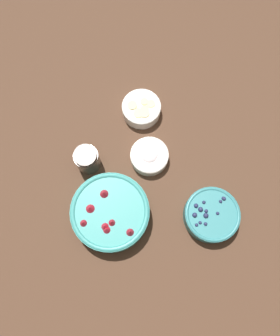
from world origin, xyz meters
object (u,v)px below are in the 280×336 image
Objects in this scene: bowl_bananas at (141,109)px; bowl_strawberries at (110,212)px; bowl_blueberries at (211,215)px; jar_chocolate at (87,160)px; bowl_cream at (150,156)px.

bowl_strawberries is at bearing 150.79° from bowl_bananas.
bowl_bananas is (0.32, -0.18, -0.01)m from bowl_strawberries.
bowl_blueberries is (-0.08, -0.30, -0.01)m from bowl_strawberries.
bowl_bananas is 1.43× the size of jar_chocolate.
bowl_strawberries reaches higher than bowl_blueberries.
bowl_blueberries is 1.84× the size of jar_chocolate.
bowl_cream is at bearing 29.69° from bowl_blueberries.
jar_chocolate reaches higher than bowl_blueberries.
jar_chocolate reaches higher than bowl_cream.
bowl_strawberries is at bearing 74.78° from bowl_blueberries.
bowl_cream is at bearing 175.72° from bowl_bananas.
bowl_bananas is at bearing -56.92° from jar_chocolate.
bowl_blueberries is 0.27m from bowl_cream.
bowl_cream is 1.36× the size of jar_chocolate.
bowl_blueberries is at bearing -128.39° from jar_chocolate.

